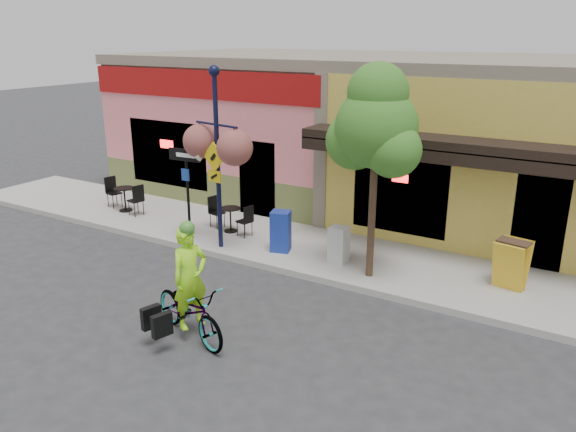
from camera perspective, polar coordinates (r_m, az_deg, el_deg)
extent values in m
plane|color=#2D2D30|center=(12.07, -0.16, -7.16)|extent=(90.00, 90.00, 0.00)
cube|color=#9E9B93|center=(13.65, 4.16, -3.77)|extent=(24.00, 3.00, 0.15)
cube|color=#A8A59E|center=(12.47, 1.14, -5.92)|extent=(24.00, 0.12, 0.15)
imported|color=maroon|center=(10.12, -9.95, -9.43)|extent=(2.10, 1.26, 1.04)
imported|color=#A3FF1A|center=(9.92, -9.85, -7.49)|extent=(0.62, 0.77, 1.83)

